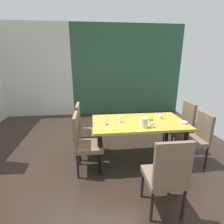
# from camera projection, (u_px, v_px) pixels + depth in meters

# --- Properties ---
(ground_plane) EXTENTS (5.85, 6.07, 0.02)m
(ground_plane) POSITION_uv_depth(u_px,v_px,m) (98.00, 162.00, 3.23)
(ground_plane) COLOR black
(back_panel_interior) EXTENTS (2.24, 0.10, 2.87)m
(back_panel_interior) POSITION_uv_depth(u_px,v_px,m) (35.00, 71.00, 5.45)
(back_panel_interior) COLOR silver
(back_panel_interior) RESTS_ON ground_plane
(garden_window_panel) EXTENTS (3.61, 0.10, 2.87)m
(garden_window_panel) POSITION_uv_depth(u_px,v_px,m) (127.00, 71.00, 5.77)
(garden_window_panel) COLOR #2D523A
(garden_window_panel) RESTS_ON ground_plane
(dining_table) EXTENTS (1.63, 0.92, 0.75)m
(dining_table) POSITION_uv_depth(u_px,v_px,m) (139.00, 126.00, 3.13)
(dining_table) COLOR gold
(dining_table) RESTS_ON ground_plane
(chair_right_far) EXTENTS (0.44, 0.44, 1.00)m
(chair_right_far) POSITION_uv_depth(u_px,v_px,m) (182.00, 125.00, 3.51)
(chair_right_far) COLOR brown
(chair_right_far) RESTS_ON ground_plane
(chair_right_near) EXTENTS (0.44, 0.44, 0.94)m
(chair_right_near) POSITION_uv_depth(u_px,v_px,m) (196.00, 136.00, 3.02)
(chair_right_near) COLOR brown
(chair_right_near) RESTS_ON ground_plane
(chair_left_far) EXTENTS (0.45, 0.44, 1.02)m
(chair_left_far) POSITION_uv_depth(u_px,v_px,m) (85.00, 128.00, 3.30)
(chair_left_far) COLOR brown
(chair_left_far) RESTS_ON ground_plane
(chair_left_near) EXTENTS (0.45, 0.44, 1.00)m
(chair_left_near) POSITION_uv_depth(u_px,v_px,m) (84.00, 141.00, 2.81)
(chair_left_near) COLOR brown
(chair_left_near) RESTS_ON ground_plane
(chair_head_near) EXTENTS (0.44, 0.44, 1.01)m
(chair_head_near) POSITION_uv_depth(u_px,v_px,m) (167.00, 174.00, 2.00)
(chair_head_near) COLOR brown
(chair_head_near) RESTS_ON ground_plane
(wine_glass_west) EXTENTS (0.08, 0.08, 0.15)m
(wine_glass_west) POSITION_uv_depth(u_px,v_px,m) (105.00, 119.00, 2.92)
(wine_glass_west) COLOR silver
(wine_glass_west) RESTS_ON dining_table
(wine_glass_right) EXTENTS (0.08, 0.08, 0.15)m
(wine_glass_right) POSITION_uv_depth(u_px,v_px,m) (121.00, 116.00, 3.04)
(wine_glass_right) COLOR silver
(wine_glass_right) RESTS_ON dining_table
(serving_bowl_east) EXTENTS (0.13, 0.13, 0.04)m
(serving_bowl_east) POSITION_uv_depth(u_px,v_px,m) (183.00, 122.00, 2.99)
(serving_bowl_east) COLOR beige
(serving_bowl_east) RESTS_ON dining_table
(cup_near_window) EXTENTS (0.07, 0.07, 0.08)m
(cup_near_window) POSITION_uv_depth(u_px,v_px,m) (151.00, 120.00, 3.03)
(cup_near_window) COLOR #BC9613
(cup_near_window) RESTS_ON dining_table
(cup_left) EXTENTS (0.07, 0.07, 0.09)m
(cup_left) POSITION_uv_depth(u_px,v_px,m) (152.00, 125.00, 2.81)
(cup_left) COLOR white
(cup_left) RESTS_ON dining_table
(cup_center) EXTENTS (0.07, 0.07, 0.08)m
(cup_center) POSITION_uv_depth(u_px,v_px,m) (140.00, 122.00, 2.95)
(cup_center) COLOR #E6EED0
(cup_center) RESTS_ON dining_table
(cup_front) EXTENTS (0.08, 0.08, 0.07)m
(cup_front) POSITION_uv_depth(u_px,v_px,m) (160.00, 117.00, 3.23)
(cup_front) COLOR silver
(cup_front) RESTS_ON dining_table
(pitcher_corner) EXTENTS (0.14, 0.12, 0.16)m
(pitcher_corner) POSITION_uv_depth(u_px,v_px,m) (144.00, 123.00, 2.80)
(pitcher_corner) COLOR silver
(pitcher_corner) RESTS_ON dining_table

